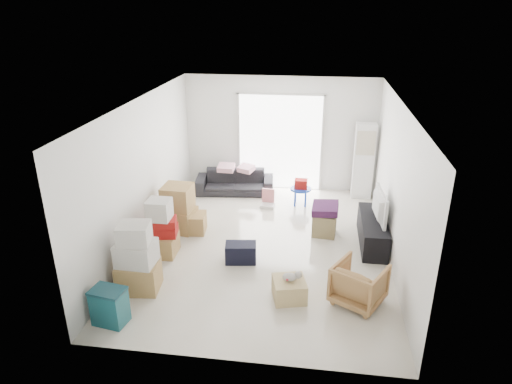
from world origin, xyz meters
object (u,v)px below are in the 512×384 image
object	(u,v)px
tv_console	(373,231)
ottoman	(324,224)
sofa	(235,178)
television	(374,216)
kids_table	(301,187)
armchair	(359,282)
ac_tower	(363,161)
storage_bins	(110,306)
wood_crate	(289,289)

from	to	relation	value
tv_console	ottoman	xyz separation A→B (m)	(-0.90, 0.25, -0.03)
sofa	ottoman	xyz separation A→B (m)	(2.12, -1.86, -0.13)
television	ottoman	world-z (taller)	television
tv_console	kids_table	world-z (taller)	kids_table
television	kids_table	bearing A→B (deg)	37.52
television	tv_console	bearing A→B (deg)	-4.16
television	armchair	world-z (taller)	armchair
tv_console	sofa	world-z (taller)	sofa
ac_tower	ottoman	world-z (taller)	ac_tower
ac_tower	storage_bins	distance (m)	6.45
tv_console	sofa	xyz separation A→B (m)	(-3.02, 2.11, 0.10)
tv_console	armchair	xyz separation A→B (m)	(-0.39, -1.91, 0.10)
armchair	kids_table	distance (m)	3.67
television	ottoman	xyz separation A→B (m)	(-0.90, 0.25, -0.35)
sofa	storage_bins	xyz separation A→B (m)	(-0.88, -4.99, -0.08)
television	kids_table	size ratio (longest dim) A/B	1.61
tv_console	television	size ratio (longest dim) A/B	1.58
kids_table	wood_crate	bearing A→B (deg)	-89.95
ottoman	tv_console	bearing A→B (deg)	-15.60
sofa	ottoman	size ratio (longest dim) A/B	4.11
television	sofa	bearing A→B (deg)	50.89
ottoman	storage_bins	bearing A→B (deg)	-133.81
storage_bins	wood_crate	distance (m)	2.64
armchair	tv_console	bearing A→B (deg)	-71.91
ac_tower	sofa	world-z (taller)	ac_tower
armchair	kids_table	bearing A→B (deg)	-43.92
sofa	armchair	distance (m)	4.81
armchair	kids_table	world-z (taller)	armchair
ottoman	wood_crate	distance (m)	2.27
kids_table	wood_crate	distance (m)	3.57
wood_crate	storage_bins	bearing A→B (deg)	-159.51
television	sofa	xyz separation A→B (m)	(-3.02, 2.11, -0.22)
ottoman	wood_crate	size ratio (longest dim) A/B	0.92
television	kids_table	world-z (taller)	television
ac_tower	television	size ratio (longest dim) A/B	1.81
television	kids_table	xyz separation A→B (m)	(-1.43, 1.61, -0.15)
tv_console	armchair	size ratio (longest dim) A/B	2.13
ottoman	armchair	bearing A→B (deg)	-76.67
television	ac_tower	bearing A→B (deg)	-2.89
television	sofa	distance (m)	3.69
storage_bins	kids_table	xyz separation A→B (m)	(2.47, 4.49, 0.15)
sofa	wood_crate	xyz separation A→B (m)	(1.59, -4.07, -0.20)
ac_tower	storage_bins	bearing A→B (deg)	-126.83
sofa	armchair	xyz separation A→B (m)	(2.63, -4.02, 0.00)
ac_tower	wood_crate	distance (m)	4.49
wood_crate	ac_tower	bearing A→B (deg)	71.92
sofa	storage_bins	size ratio (longest dim) A/B	3.31
ac_tower	kids_table	xyz separation A→B (m)	(-1.38, -0.66, -0.45)
sofa	kids_table	distance (m)	1.67
armchair	wood_crate	world-z (taller)	armchair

